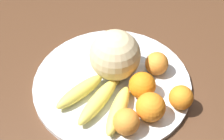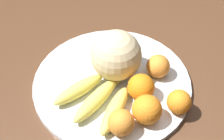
% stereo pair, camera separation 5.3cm
% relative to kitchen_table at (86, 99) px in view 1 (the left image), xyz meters
% --- Properties ---
extents(kitchen_table, '(1.62, 1.09, 0.71)m').
position_rel_kitchen_table_xyz_m(kitchen_table, '(0.00, 0.00, 0.00)').
color(kitchen_table, '#4C301E').
rests_on(kitchen_table, ground_plane).
extents(fruit_bowl, '(0.42, 0.42, 0.01)m').
position_rel_kitchen_table_xyz_m(fruit_bowl, '(0.06, -0.05, 0.08)').
color(fruit_bowl, silver).
rests_on(fruit_bowl, kitchen_table).
extents(melon, '(0.14, 0.14, 0.14)m').
position_rel_kitchen_table_xyz_m(melon, '(0.08, -0.02, 0.16)').
color(melon, beige).
rests_on(melon, fruit_bowl).
extents(banana_bunch, '(0.20, 0.20, 0.04)m').
position_rel_kitchen_table_xyz_m(banana_bunch, '(-0.01, -0.10, 0.11)').
color(banana_bunch, brown).
rests_on(banana_bunch, fruit_bowl).
extents(orange_front_left, '(0.07, 0.07, 0.07)m').
position_rel_kitchen_table_xyz_m(orange_front_left, '(0.08, -0.19, 0.13)').
color(orange_front_left, orange).
rests_on(orange_front_left, fruit_bowl).
extents(orange_front_right, '(0.06, 0.06, 0.06)m').
position_rel_kitchen_table_xyz_m(orange_front_right, '(0.18, -0.07, 0.12)').
color(orange_front_right, orange).
rests_on(orange_front_right, fruit_bowl).
extents(orange_mid_center, '(0.07, 0.07, 0.07)m').
position_rel_kitchen_table_xyz_m(orange_mid_center, '(0.11, -0.12, 0.13)').
color(orange_mid_center, orange).
rests_on(orange_mid_center, fruit_bowl).
extents(orange_back_left, '(0.06, 0.06, 0.06)m').
position_rel_kitchen_table_xyz_m(orange_back_left, '(0.17, -0.20, 0.12)').
color(orange_back_left, orange).
rests_on(orange_back_left, fruit_bowl).
extents(orange_back_right, '(0.07, 0.07, 0.07)m').
position_rel_kitchen_table_xyz_m(orange_back_right, '(0.01, -0.20, 0.12)').
color(orange_back_right, orange).
rests_on(orange_back_right, fruit_bowl).
extents(produce_tag, '(0.08, 0.08, 0.00)m').
position_rel_kitchen_table_xyz_m(produce_tag, '(0.14, -0.06, 0.09)').
color(produce_tag, white).
rests_on(produce_tag, fruit_bowl).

